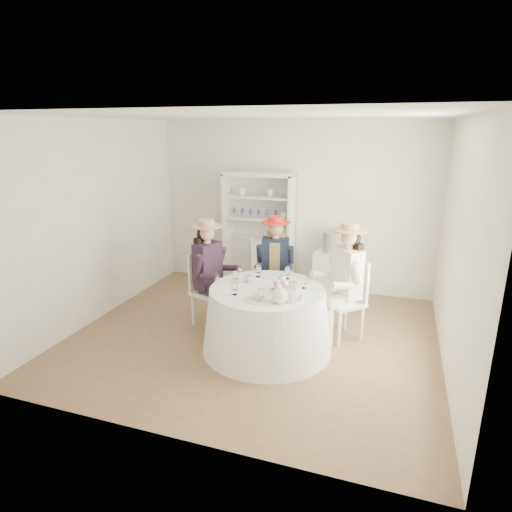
% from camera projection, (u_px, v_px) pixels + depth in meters
% --- Properties ---
extents(ground, '(4.50, 4.50, 0.00)m').
position_uv_depth(ground, '(254.00, 336.00, 5.49)').
color(ground, brown).
rests_on(ground, ground).
extents(ceiling, '(4.50, 4.50, 0.00)m').
position_uv_depth(ceiling, '(253.00, 116.00, 4.72)').
color(ceiling, white).
rests_on(ceiling, wall_back).
extents(wall_back, '(4.50, 0.00, 4.50)m').
position_uv_depth(wall_back, '(293.00, 207.00, 6.92)').
color(wall_back, silver).
rests_on(wall_back, ground).
extents(wall_front, '(4.50, 0.00, 4.50)m').
position_uv_depth(wall_front, '(169.00, 293.00, 3.29)').
color(wall_front, silver).
rests_on(wall_front, ground).
extents(wall_left, '(0.00, 4.50, 4.50)m').
position_uv_depth(wall_left, '(96.00, 222.00, 5.79)').
color(wall_left, silver).
rests_on(wall_left, ground).
extents(wall_right, '(0.00, 4.50, 4.50)m').
position_uv_depth(wall_right, '(459.00, 251.00, 4.42)').
color(wall_right, silver).
rests_on(wall_right, ground).
extents(tea_table, '(1.55, 1.55, 0.78)m').
position_uv_depth(tea_table, '(267.00, 319.00, 5.08)').
color(tea_table, white).
rests_on(tea_table, ground).
extents(hutch, '(1.25, 0.74, 1.91)m').
position_uv_depth(hutch, '(259.00, 247.00, 7.06)').
color(hutch, silver).
rests_on(hutch, ground).
extents(side_table, '(0.54, 0.54, 0.74)m').
position_uv_depth(side_table, '(331.00, 274.00, 6.69)').
color(side_table, silver).
rests_on(side_table, ground).
extents(hatbox, '(0.41, 0.41, 0.31)m').
position_uv_depth(hatbox, '(333.00, 242.00, 6.54)').
color(hatbox, black).
rests_on(hatbox, side_table).
extents(guest_left, '(0.59, 0.55, 1.45)m').
position_uv_depth(guest_left, '(209.00, 267.00, 5.60)').
color(guest_left, silver).
rests_on(guest_left, ground).
extents(guest_mid, '(0.53, 0.56, 1.43)m').
position_uv_depth(guest_mid, '(275.00, 261.00, 5.92)').
color(guest_mid, silver).
rests_on(guest_mid, ground).
extents(guest_right, '(0.63, 0.63, 1.49)m').
position_uv_depth(guest_right, '(345.00, 275.00, 5.22)').
color(guest_right, silver).
rests_on(guest_right, ground).
extents(spare_chair, '(0.52, 0.52, 1.00)m').
position_uv_depth(spare_chair, '(246.00, 263.00, 6.69)').
color(spare_chair, silver).
rests_on(spare_chair, ground).
extents(teacup_a, '(0.12, 0.12, 0.07)m').
position_uv_depth(teacup_a, '(249.00, 279.00, 5.17)').
color(teacup_a, white).
rests_on(teacup_a, tea_table).
extents(teacup_b, '(0.10, 0.10, 0.07)m').
position_uv_depth(teacup_b, '(281.00, 279.00, 5.19)').
color(teacup_b, white).
rests_on(teacup_b, tea_table).
extents(teacup_c, '(0.10, 0.10, 0.07)m').
position_uv_depth(teacup_c, '(293.00, 286.00, 4.95)').
color(teacup_c, white).
rests_on(teacup_c, tea_table).
extents(flower_bowl, '(0.23, 0.23, 0.06)m').
position_uv_depth(flower_bowl, '(284.00, 288.00, 4.91)').
color(flower_bowl, white).
rests_on(flower_bowl, tea_table).
extents(flower_arrangement, '(0.19, 0.19, 0.07)m').
position_uv_depth(flower_arrangement, '(283.00, 284.00, 4.84)').
color(flower_arrangement, pink).
rests_on(flower_arrangement, tea_table).
extents(table_teapot, '(0.25, 0.18, 0.19)m').
position_uv_depth(table_teapot, '(280.00, 296.00, 4.55)').
color(table_teapot, white).
rests_on(table_teapot, tea_table).
extents(sandwich_plate, '(0.27, 0.27, 0.06)m').
position_uv_depth(sandwich_plate, '(256.00, 298.00, 4.64)').
color(sandwich_plate, white).
rests_on(sandwich_plate, tea_table).
extents(cupcake_stand, '(0.22, 0.22, 0.21)m').
position_uv_depth(cupcake_stand, '(294.00, 294.00, 4.61)').
color(cupcake_stand, white).
rests_on(cupcake_stand, tea_table).
extents(stemware_set, '(0.89, 0.89, 0.15)m').
position_uv_depth(stemware_set, '(267.00, 282.00, 4.95)').
color(stemware_set, white).
rests_on(stemware_set, tea_table).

